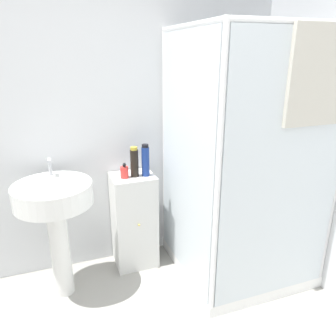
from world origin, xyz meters
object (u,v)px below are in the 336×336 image
at_px(soap_dispenser, 124,172).
at_px(shampoo_bottle_blue, 145,161).
at_px(sink, 55,209).
at_px(shampoo_bottle_tall_black, 134,162).

distance_m(soap_dispenser, shampoo_bottle_blue, 0.19).
relative_size(sink, soap_dispenser, 8.35).
bearing_deg(shampoo_bottle_blue, shampoo_bottle_tall_black, 170.73).
bearing_deg(shampoo_bottle_tall_black, shampoo_bottle_blue, -9.27).
xyz_separation_m(soap_dispenser, shampoo_bottle_tall_black, (0.08, 0.01, 0.07)).
distance_m(soap_dispenser, shampoo_bottle_tall_black, 0.11).
relative_size(soap_dispenser, shampoo_bottle_blue, 0.48).
distance_m(shampoo_bottle_tall_black, shampoo_bottle_blue, 0.09).
distance_m(sink, soap_dispenser, 0.58).
height_order(sink, shampoo_bottle_blue, shampoo_bottle_blue).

